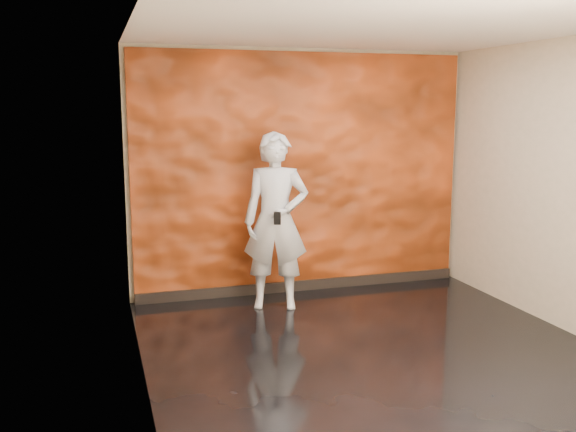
# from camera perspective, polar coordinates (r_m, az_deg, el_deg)

# --- Properties ---
(room) EXTENTS (4.02, 4.02, 2.81)m
(room) POSITION_cam_1_polar(r_m,az_deg,el_deg) (5.60, 7.64, 1.95)
(room) COLOR black
(room) RESTS_ON ground
(feature_wall) EXTENTS (3.90, 0.06, 2.75)m
(feature_wall) POSITION_cam_1_polar(r_m,az_deg,el_deg) (7.42, 1.32, 3.76)
(feature_wall) COLOR #DD501B
(feature_wall) RESTS_ON ground
(baseboard) EXTENTS (3.90, 0.04, 0.12)m
(baseboard) POSITION_cam_1_polar(r_m,az_deg,el_deg) (7.63, 1.38, -6.17)
(baseboard) COLOR black
(baseboard) RESTS_ON ground
(man) EXTENTS (0.79, 0.64, 1.89)m
(man) POSITION_cam_1_polar(r_m,az_deg,el_deg) (6.82, -1.08, -0.45)
(man) COLOR #9CA2AB
(man) RESTS_ON ground
(phone) EXTENTS (0.07, 0.04, 0.14)m
(phone) POSITION_cam_1_polar(r_m,az_deg,el_deg) (6.57, -0.95, -0.21)
(phone) COLOR black
(phone) RESTS_ON man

